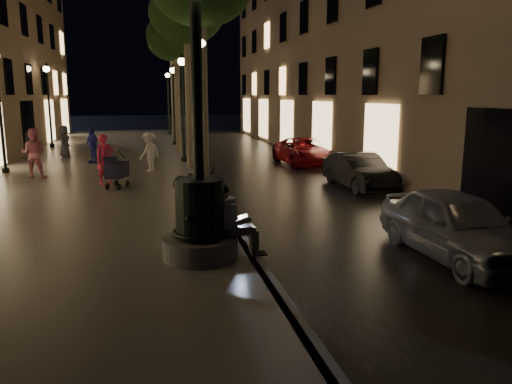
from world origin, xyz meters
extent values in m
plane|color=black|center=(0.00, 15.00, 0.00)|extent=(120.00, 120.00, 0.00)
cube|color=black|center=(3.00, 15.00, 0.01)|extent=(6.00, 45.00, 0.02)
cube|color=slate|center=(-4.00, 15.00, 0.10)|extent=(8.00, 45.00, 0.20)
cube|color=#59595B|center=(0.00, 15.00, 0.10)|extent=(0.25, 45.00, 0.20)
cube|color=brown|center=(10.00, 18.00, 7.50)|extent=(8.00, 36.00, 15.00)
cylinder|color=#59595B|center=(-1.00, 2.00, 0.40)|extent=(1.40, 1.40, 0.40)
cylinder|color=black|center=(-1.00, 2.00, 1.15)|extent=(0.90, 0.90, 1.10)
torus|color=black|center=(-1.00, 2.00, 0.70)|extent=(1.04, 1.04, 0.10)
torus|color=black|center=(-1.00, 2.00, 1.55)|extent=(0.89, 0.89, 0.09)
cylinder|color=black|center=(-1.00, 2.00, 3.30)|extent=(0.20, 0.20, 3.20)
cube|color=gray|center=(-0.45, 2.00, 0.69)|extent=(0.36, 0.24, 0.18)
cube|color=white|center=(-0.51, 2.00, 1.03)|extent=(0.45, 0.26, 0.57)
sphere|color=tan|center=(-0.54, 2.00, 1.41)|extent=(0.21, 0.21, 0.21)
sphere|color=black|center=(-0.55, 2.00, 1.45)|extent=(0.21, 0.21, 0.21)
cube|color=gray|center=(-0.21, 1.91, 0.69)|extent=(0.47, 0.13, 0.14)
cube|color=gray|center=(-0.21, 2.09, 0.69)|extent=(0.47, 0.13, 0.14)
cube|color=gray|center=(0.02, 1.91, 0.45)|extent=(0.13, 0.12, 0.49)
cube|color=gray|center=(0.02, 2.09, 0.45)|extent=(0.13, 0.12, 0.49)
cube|color=black|center=(0.12, 1.91, 0.22)|extent=(0.26, 0.10, 0.03)
cube|color=black|center=(0.12, 2.09, 0.22)|extent=(0.26, 0.10, 0.03)
cube|color=black|center=(-0.19, 2.00, 0.77)|extent=(0.24, 0.33, 0.02)
cube|color=black|center=(-0.35, 2.00, 0.88)|extent=(0.09, 0.33, 0.22)
cube|color=#A6B7EE|center=(-0.33, 2.00, 0.88)|extent=(0.06, 0.30, 0.18)
cylinder|color=#6B604C|center=(-0.25, 8.00, 2.70)|extent=(0.28, 0.28, 5.00)
cylinder|color=#6B604C|center=(-0.20, 14.00, 2.75)|extent=(0.28, 0.28, 5.10)
ellipsoid|color=black|center=(-0.20, 14.00, 6.40)|extent=(3.00, 3.00, 2.40)
cylinder|color=#6B604C|center=(-0.30, 20.00, 2.65)|extent=(0.28, 0.28, 4.90)
ellipsoid|color=black|center=(-0.30, 20.00, 6.20)|extent=(3.00, 3.00, 2.40)
cylinder|color=#6B604C|center=(-0.22, 26.00, 2.80)|extent=(0.28, 0.28, 5.20)
ellipsoid|color=black|center=(-0.22, 26.00, 6.50)|extent=(3.00, 3.00, 2.40)
cylinder|color=black|center=(-0.30, 8.00, 0.30)|extent=(0.28, 0.28, 0.20)
cylinder|color=black|center=(-0.30, 8.00, 2.40)|extent=(0.12, 0.12, 4.40)
sphere|color=#FFD88C|center=(-0.30, 8.00, 4.65)|extent=(0.36, 0.36, 0.36)
cone|color=black|center=(-0.30, 8.00, 4.90)|extent=(0.30, 0.30, 0.22)
cylinder|color=black|center=(-0.30, 16.00, 0.30)|extent=(0.28, 0.28, 0.20)
cylinder|color=black|center=(-0.30, 16.00, 2.40)|extent=(0.12, 0.12, 4.40)
sphere|color=#FFD88C|center=(-0.30, 16.00, 4.65)|extent=(0.36, 0.36, 0.36)
cone|color=black|center=(-0.30, 16.00, 4.90)|extent=(0.30, 0.30, 0.22)
cylinder|color=black|center=(-0.30, 24.00, 0.30)|extent=(0.28, 0.28, 0.20)
cylinder|color=black|center=(-0.30, 24.00, 2.40)|extent=(0.12, 0.12, 4.40)
sphere|color=#FFD88C|center=(-0.30, 24.00, 4.65)|extent=(0.36, 0.36, 0.36)
cone|color=black|center=(-0.30, 24.00, 4.90)|extent=(0.30, 0.30, 0.22)
cylinder|color=black|center=(-0.30, 32.00, 0.30)|extent=(0.28, 0.28, 0.20)
cylinder|color=black|center=(-0.30, 32.00, 2.40)|extent=(0.12, 0.12, 4.40)
sphere|color=#FFD88C|center=(-0.30, 32.00, 4.65)|extent=(0.36, 0.36, 0.36)
cone|color=black|center=(-0.30, 32.00, 4.90)|extent=(0.30, 0.30, 0.22)
cylinder|color=black|center=(-7.40, 14.00, 0.30)|extent=(0.28, 0.28, 0.20)
cylinder|color=black|center=(-7.40, 14.00, 2.40)|extent=(0.12, 0.12, 4.40)
cylinder|color=black|center=(-7.40, 24.00, 0.30)|extent=(0.28, 0.28, 0.20)
cylinder|color=black|center=(-7.40, 24.00, 2.40)|extent=(0.12, 0.12, 4.40)
sphere|color=#FFD88C|center=(-7.40, 24.00, 4.65)|extent=(0.36, 0.36, 0.36)
cone|color=black|center=(-7.40, 24.00, 4.90)|extent=(0.30, 0.30, 0.22)
cube|color=black|center=(-2.92, 9.65, 0.80)|extent=(0.77, 0.95, 0.49)
cube|color=black|center=(-3.06, 9.30, 1.13)|extent=(0.48, 0.34, 0.32)
cylinder|color=black|center=(-3.23, 9.42, 0.31)|extent=(0.12, 0.22, 0.22)
cylinder|color=black|center=(-2.86, 9.27, 0.31)|extent=(0.12, 0.22, 0.22)
cylinder|color=black|center=(-2.98, 10.03, 0.31)|extent=(0.12, 0.22, 0.22)
cylinder|color=black|center=(-2.61, 9.89, 0.31)|extent=(0.12, 0.22, 0.22)
cylinder|color=black|center=(-2.76, 10.06, 1.24)|extent=(0.21, 0.47, 0.30)
imported|color=#A0A3A7|center=(4.00, 1.50, 0.68)|extent=(1.65, 4.00, 1.36)
imported|color=black|center=(5.20, 8.95, 0.61)|extent=(1.42, 3.77, 1.23)
imported|color=maroon|center=(5.20, 15.22, 0.62)|extent=(2.18, 4.50, 1.23)
imported|color=#C9284C|center=(-3.35, 10.53, 1.05)|extent=(0.74, 0.64, 1.71)
imported|color=#C86982|center=(-5.99, 12.45, 1.11)|extent=(0.95, 0.78, 1.82)
imported|color=silver|center=(-1.86, 13.25, 0.98)|extent=(1.12, 1.13, 1.56)
imported|color=navy|center=(-4.34, 16.23, 1.01)|extent=(0.88, 1.00, 1.62)
imported|color=#323237|center=(-5.89, 18.71, 0.98)|extent=(0.62, 0.83, 1.55)
imported|color=black|center=(-0.40, 8.18, 0.63)|extent=(1.75, 1.04, 0.87)
camera|label=1|loc=(-1.87, -6.95, 3.20)|focal=35.00mm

